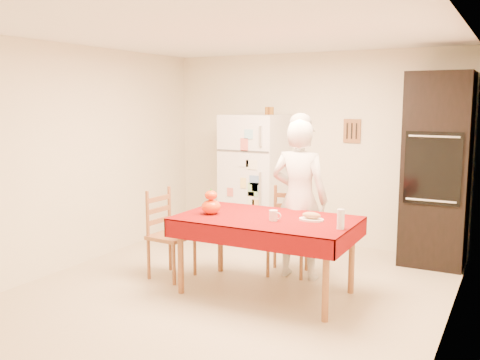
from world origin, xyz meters
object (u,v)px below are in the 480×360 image
Objects in this scene: chair_left at (167,230)px; wine_glass at (341,219)px; coffee_mug at (273,215)px; refrigerator at (255,179)px; pumpkin_lower at (211,207)px; chair_far at (289,227)px; bread_plate at (311,220)px; seated_woman at (299,199)px; dining_table at (266,224)px; oven_cabinet at (436,170)px.

chair_left is 1.97m from wine_glass.
wine_glass is at bearing -1.99° from coffee_mug.
pumpkin_lower is at bearing -77.05° from refrigerator.
chair_far is at bearing -47.78° from refrigerator.
pumpkin_lower reaches higher than bread_plate.
seated_woman is 0.97m from pumpkin_lower.
coffee_mug is (1.28, -0.07, 0.30)m from chair_left.
refrigerator is 8.88× the size of pumpkin_lower.
seated_woman is at bearing 80.92° from dining_table.
wine_glass is (1.93, -0.09, 0.34)m from chair_left.
oven_cabinet is 1.82m from chair_far.
oven_cabinet is at bearing 1.18° from refrigerator.
pumpkin_lower is 1.33m from wine_glass.
coffee_mug is 0.67m from pumpkin_lower.
chair_far is at bearing -52.25° from chair_left.
seated_woman is at bearing -135.84° from oven_cabinet.
seated_woman is 0.64m from bread_plate.
refrigerator is 2.14m from coffee_mug.
wine_glass is at bearing -30.02° from bread_plate.
bread_plate is (-0.34, 0.20, -0.08)m from wine_glass.
pumpkin_lower is at bearing -168.57° from dining_table.
dining_table is at bearing 11.43° from pumpkin_lower.
dining_table is 0.58m from pumpkin_lower.
wine_glass is (0.66, -0.02, 0.04)m from coffee_mug.
oven_cabinet is 1.30× the size of seated_woman.
seated_woman is at bearing 47.88° from pumpkin_lower.
seated_woman is at bearing -46.15° from refrigerator.
dining_table is at bearing 79.82° from seated_woman.
oven_cabinet reaches higher than wine_glass.
chair_left is 9.50× the size of coffee_mug.
chair_far reaches higher than coffee_mug.
wine_glass is (0.68, -0.73, 0.00)m from seated_woman.
bread_plate is (0.31, 0.18, -0.04)m from coffee_mug.
chair_far is at bearing 127.42° from bread_plate.
chair_left is 3.96× the size of bread_plate.
bread_plate is at bearing -82.54° from chair_left.
refrigerator reaches higher than chair_left.
bread_plate is at bearing 10.75° from pumpkin_lower.
oven_cabinet is (2.28, 0.05, 0.25)m from refrigerator.
oven_cabinet is at bearing 62.97° from bread_plate.
dining_table is 1.79× the size of chair_far.
refrigerator is at bearing 120.94° from coffee_mug.
wine_glass is at bearing -9.03° from dining_table.
oven_cabinet is 1.29× the size of dining_table.
chair_left is 0.56× the size of seated_woman.
pumpkin_lower is (-1.86, -1.89, -0.27)m from oven_cabinet.
seated_woman is (1.26, 0.64, 0.34)m from chair_left.
chair_far reaches higher than wine_glass.
refrigerator reaches higher than seated_woman.
refrigerator is at bearing 130.44° from bread_plate.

